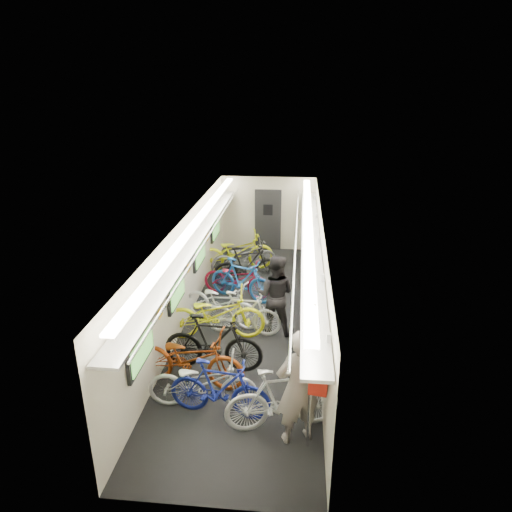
% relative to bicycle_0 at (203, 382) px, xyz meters
% --- Properties ---
extents(train_car_shell, '(10.00, 10.00, 10.00)m').
position_rel_bicycle_0_xyz_m(train_car_shell, '(0.14, 3.77, 1.17)').
color(train_car_shell, black).
rests_on(train_car_shell, ground).
extents(bicycle_0, '(1.87, 0.72, 0.97)m').
position_rel_bicycle_0_xyz_m(bicycle_0, '(0.00, 0.00, 0.00)').
color(bicycle_0, '#B0B1B5').
rests_on(bicycle_0, ground).
extents(bicycle_1, '(1.76, 0.70, 1.03)m').
position_rel_bicycle_0_xyz_m(bicycle_1, '(0.32, -0.19, 0.03)').
color(bicycle_1, navy).
rests_on(bicycle_1, ground).
extents(bicycle_2, '(2.14, 1.00, 1.08)m').
position_rel_bicycle_0_xyz_m(bicycle_2, '(-0.36, 0.59, 0.05)').
color(bicycle_2, '#8E360F').
rests_on(bicycle_2, ground).
extents(bicycle_3, '(1.94, 0.65, 1.15)m').
position_rel_bicycle_0_xyz_m(bicycle_3, '(-0.02, 1.09, 0.09)').
color(bicycle_3, black).
rests_on(bicycle_3, ground).
extents(bicycle_4, '(2.20, 0.97, 1.12)m').
position_rel_bicycle_0_xyz_m(bicycle_4, '(-0.20, 2.25, 0.07)').
color(bicycle_4, yellow).
rests_on(bicycle_4, ground).
extents(bicycle_5, '(1.69, 0.57, 1.00)m').
position_rel_bicycle_0_xyz_m(bicycle_5, '(0.37, 2.45, 0.01)').
color(bicycle_5, silver).
rests_on(bicycle_5, ground).
extents(bicycle_6, '(2.03, 1.36, 1.01)m').
position_rel_bicycle_0_xyz_m(bicycle_6, '(-0.18, 2.92, 0.02)').
color(bicycle_6, silver).
rests_on(bicycle_6, ground).
extents(bicycle_7, '(1.85, 1.14, 1.08)m').
position_rel_bicycle_0_xyz_m(bicycle_7, '(0.13, 4.16, 0.05)').
color(bicycle_7, '#1B54A3').
rests_on(bicycle_7, ground).
extents(bicycle_8, '(1.91, 1.06, 0.95)m').
position_rel_bicycle_0_xyz_m(bicycle_8, '(-0.03, 4.36, -0.01)').
color(bicycle_8, maroon).
rests_on(bicycle_8, ground).
extents(bicycle_9, '(1.92, 1.13, 1.12)m').
position_rel_bicycle_0_xyz_m(bicycle_9, '(0.14, 5.05, 0.07)').
color(bicycle_9, black).
rests_on(bicycle_9, ground).
extents(bicycle_10, '(2.33, 1.37, 1.16)m').
position_rel_bicycle_0_xyz_m(bicycle_10, '(-0.28, 6.07, 0.09)').
color(bicycle_10, '#CCD213').
rests_on(bicycle_10, ground).
extents(bicycle_11, '(1.90, 0.96, 1.10)m').
position_rel_bicycle_0_xyz_m(bicycle_11, '(1.34, -0.38, 0.06)').
color(bicycle_11, silver).
rests_on(bicycle_11, ground).
extents(bicycle_12, '(2.05, 1.41, 1.02)m').
position_rel_bicycle_0_xyz_m(bicycle_12, '(-0.02, 5.81, 0.02)').
color(bicycle_12, '#5A5A5F').
rests_on(bicycle_12, ground).
extents(passenger_near, '(0.81, 0.68, 1.88)m').
position_rel_bicycle_0_xyz_m(passenger_near, '(1.57, -0.60, 0.46)').
color(passenger_near, gray).
rests_on(passenger_near, ground).
extents(passenger_mid, '(0.96, 0.80, 1.78)m').
position_rel_bicycle_0_xyz_m(passenger_mid, '(1.05, 2.64, 0.41)').
color(passenger_mid, black).
rests_on(passenger_mid, ground).
extents(backpack, '(0.28, 0.18, 0.38)m').
position_rel_bicycle_0_xyz_m(backpack, '(1.85, -0.90, 0.79)').
color(backpack, red).
rests_on(backpack, passenger_near).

